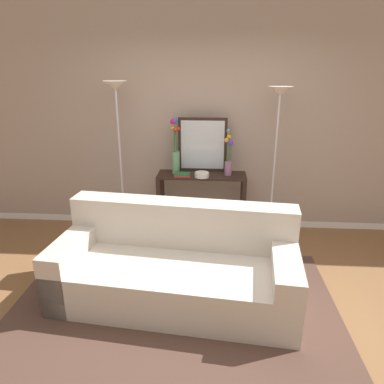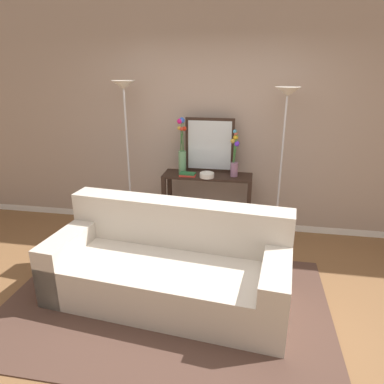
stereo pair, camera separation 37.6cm
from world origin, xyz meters
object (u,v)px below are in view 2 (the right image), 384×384
floor_lamp_right (285,124)px  book_row_under_console (182,228)px  couch (170,267)px  vase_tall_flowers (182,151)px  fruit_bowl (207,175)px  wall_mirror (210,145)px  vase_short_flowers (235,158)px  console_table (207,195)px  book_stack (188,174)px  floor_lamp_left (125,117)px

floor_lamp_right → book_row_under_console: 1.89m
couch → vase_tall_flowers: 1.61m
couch → book_row_under_console: bearing=96.8°
floor_lamp_right → fruit_bowl: bearing=-177.5°
wall_mirror → vase_short_flowers: 0.38m
floor_lamp_right → vase_short_flowers: (-0.55, 0.08, -0.43)m
vase_short_flowers → book_row_under_console: bearing=-179.8°
book_row_under_console → floor_lamp_right: bearing=-3.5°
floor_lamp_right → vase_tall_flowers: (-1.21, 0.12, -0.38)m
floor_lamp_right → fruit_bowl: 1.08m
couch → console_table: bearing=82.5°
book_stack → fruit_bowl: bearing=-3.6°
floor_lamp_left → wall_mirror: 1.09m
vase_tall_flowers → fruit_bowl: bearing=-24.4°
floor_lamp_left → floor_lamp_right: 1.89m
floor_lamp_left → vase_tall_flowers: 0.80m
console_table → book_row_under_console: (-0.34, 0.00, -0.51)m
console_table → vase_tall_flowers: (-0.33, 0.04, 0.55)m
vase_tall_flowers → wall_mirror: bearing=18.1°
floor_lamp_right → wall_mirror: size_ratio=2.79×
console_table → vase_tall_flowers: size_ratio=1.61×
vase_short_flowers → book_stack: bearing=-170.1°
couch → vase_short_flowers: 1.63m
couch → fruit_bowl: size_ratio=12.91×
vase_short_flowers → book_row_under_console: vase_short_flowers is taller
floor_lamp_left → floor_lamp_right: bearing=0.0°
floor_lamp_left → vase_short_flowers: bearing=3.3°
wall_mirror → couch: bearing=-96.8°
book_stack → book_row_under_console: (-0.10, 0.10, -0.79)m
vase_short_flowers → couch: bearing=-110.6°
console_table → book_row_under_console: 0.61m
vase_tall_flowers → vase_short_flowers: 0.66m
couch → fruit_bowl: 1.36m
wall_mirror → floor_lamp_left: bearing=-167.4°
wall_mirror → vase_tall_flowers: 0.36m
floor_lamp_right → vase_short_flowers: 0.70m
floor_lamp_left → book_row_under_console: bearing=6.4°
couch → book_row_under_console: couch is taller
fruit_bowl → couch: bearing=-98.5°
book_row_under_console → book_stack: bearing=-44.0°
floor_lamp_right → vase_tall_flowers: floor_lamp_right is taller
book_row_under_console → floor_lamp_left: bearing=-173.6°
floor_lamp_left → book_stack: size_ratio=9.48×
couch → floor_lamp_right: 2.04m
wall_mirror → fruit_bowl: 0.41m
wall_mirror → book_stack: size_ratio=3.30×
book_row_under_console → console_table: bearing=0.0°
vase_tall_flowers → book_row_under_console: vase_tall_flowers is taller
floor_lamp_left → vase_short_flowers: 1.42m
console_table → book_row_under_console: console_table is taller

